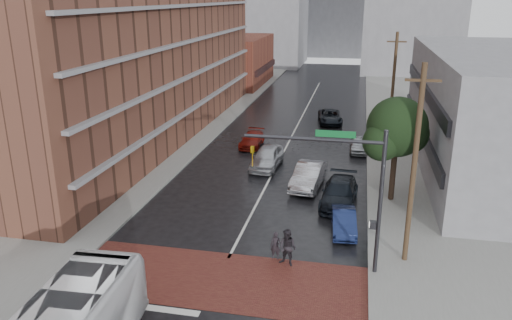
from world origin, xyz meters
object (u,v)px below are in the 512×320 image
at_px(car_travel_c, 252,139).
at_px(car_parked_near, 344,222).
at_px(suv_travel, 330,117).
at_px(car_travel_a, 267,157).
at_px(car_travel_b, 309,176).
at_px(pedestrian_b, 288,248).
at_px(pedestrian_a, 276,246).
at_px(car_parked_far, 359,145).
at_px(car_parked_mid, 339,193).

relative_size(car_travel_c, car_parked_near, 1.13).
bearing_deg(suv_travel, car_parked_near, -92.52).
height_order(car_travel_a, car_travel_b, car_travel_a).
bearing_deg(car_parked_near, pedestrian_b, -125.93).
relative_size(pedestrian_a, car_parked_far, 0.39).
height_order(car_travel_a, car_parked_near, car_travel_a).
bearing_deg(car_travel_b, suv_travel, 95.45).
bearing_deg(car_travel_a, suv_travel, 79.63).
bearing_deg(car_parked_near, car_parked_far, 82.55).
height_order(car_parked_mid, car_parked_far, car_parked_mid).
bearing_deg(car_parked_mid, car_travel_b, 133.70).
bearing_deg(pedestrian_a, car_travel_b, 90.58).
bearing_deg(pedestrian_b, car_parked_mid, 94.90).
bearing_deg(car_parked_mid, pedestrian_b, -101.27).
distance_m(suv_travel, car_parked_near, 25.54).
bearing_deg(pedestrian_a, suv_travel, 92.05).
xyz_separation_m(car_travel_a, car_travel_b, (3.61, -3.44, -0.01)).
distance_m(car_parked_mid, car_parked_far, 11.85).
relative_size(car_parked_near, car_parked_far, 0.99).
xyz_separation_m(pedestrian_b, suv_travel, (0.17, 29.77, -0.26)).
relative_size(pedestrian_b, car_parked_mid, 0.36).
bearing_deg(car_parked_near, car_travel_a, 117.12).
xyz_separation_m(pedestrian_b, car_travel_c, (-6.09, 19.85, -0.34)).
relative_size(car_travel_a, car_parked_near, 1.31).
bearing_deg(suv_travel, car_parked_far, -80.31).
distance_m(pedestrian_a, car_travel_c, 20.09).
distance_m(pedestrian_a, car_parked_far, 19.96).
bearing_deg(car_travel_b, pedestrian_a, -86.84).
bearing_deg(car_parked_far, car_parked_mid, -96.17).
xyz_separation_m(car_travel_c, car_parked_mid, (8.25, -11.57, 0.15)).
distance_m(suv_travel, car_parked_far, 10.17).
relative_size(car_travel_c, suv_travel, 0.85).
distance_m(car_travel_a, car_travel_b, 4.98).
distance_m(car_parked_near, car_parked_mid, 3.97).
relative_size(pedestrian_a, car_parked_near, 0.39).
relative_size(car_travel_b, car_parked_far, 1.33).
bearing_deg(car_parked_mid, car_parked_near, -80.33).
height_order(car_travel_a, car_travel_c, car_travel_a).
relative_size(car_travel_c, car_parked_mid, 0.80).
distance_m(pedestrian_b, car_parked_near, 5.06).
xyz_separation_m(pedestrian_a, car_parked_far, (3.94, 19.57, -0.09)).
height_order(pedestrian_a, pedestrian_b, pedestrian_b).
distance_m(car_travel_a, car_parked_mid, 8.46).
xyz_separation_m(car_travel_b, car_parked_near, (2.70, -6.60, -0.21)).
distance_m(car_travel_b, car_parked_near, 7.14).
xyz_separation_m(pedestrian_a, car_travel_b, (0.57, 10.43, 0.09)).
bearing_deg(pedestrian_a, car_parked_mid, 73.68).
bearing_deg(car_parked_near, suv_travel, 90.39).
xyz_separation_m(suv_travel, car_parked_far, (3.08, -9.69, -0.05)).
xyz_separation_m(pedestrian_b, car_parked_far, (3.25, 20.08, -0.31)).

